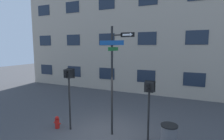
# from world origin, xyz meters

# --- Properties ---
(ground_plane) EXTENTS (60.00, 60.00, 0.00)m
(ground_plane) POSITION_xyz_m (0.00, 0.00, 0.00)
(ground_plane) COLOR #424244
(building_facade) EXTENTS (24.00, 0.63, 14.64)m
(building_facade) POSITION_xyz_m (-0.00, 7.48, 7.32)
(building_facade) COLOR tan
(building_facade) RESTS_ON ground_plane
(street_sign_pole) EXTENTS (1.47, 0.97, 4.55)m
(street_sign_pole) POSITION_xyz_m (0.27, 0.20, 2.71)
(street_sign_pole) COLOR black
(street_sign_pole) RESTS_ON ground_plane
(pedestrian_signal_left) EXTENTS (0.42, 0.40, 2.79)m
(pedestrian_signal_left) POSITION_xyz_m (-1.73, -0.16, 2.21)
(pedestrian_signal_left) COLOR black
(pedestrian_signal_left) RESTS_ON ground_plane
(pedestrian_signal_right) EXTENTS (0.41, 0.40, 2.42)m
(pedestrian_signal_right) POSITION_xyz_m (1.72, 0.32, 1.93)
(pedestrian_signal_right) COLOR black
(pedestrian_signal_right) RESTS_ON ground_plane
(fire_hydrant) EXTENTS (0.36, 0.20, 0.58)m
(fire_hydrant) POSITION_xyz_m (-2.36, -0.30, 0.28)
(fire_hydrant) COLOR red
(fire_hydrant) RESTS_ON ground_plane
(trash_bin) EXTENTS (0.61, 0.61, 0.98)m
(trash_bin) POSITION_xyz_m (2.55, -0.06, 0.49)
(trash_bin) COLOR #59595B
(trash_bin) RESTS_ON ground_plane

